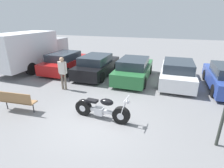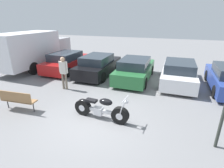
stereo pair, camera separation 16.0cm
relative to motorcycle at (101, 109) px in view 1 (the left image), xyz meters
name	(u,v)px [view 1 (the left image)]	position (x,y,z in m)	size (l,w,h in m)	color
ground_plane	(94,123)	(-0.13, -0.36, -0.41)	(60.00, 60.00, 0.00)	slate
motorcycle	(101,109)	(0.00, 0.00, 0.00)	(2.24, 0.62, 1.05)	black
parked_car_red	(66,62)	(-4.86, 5.28, 0.23)	(1.88, 4.35, 1.36)	red
parked_car_black	(97,66)	(-2.31, 5.08, 0.23)	(1.88, 4.35, 1.36)	black
parked_car_green	(134,70)	(0.24, 4.92, 0.23)	(1.88, 4.35, 1.36)	#286B38
parked_car_white	(177,73)	(2.78, 5.09, 0.23)	(1.88, 4.35, 1.36)	white
delivery_truck	(31,49)	(-7.48, 4.97, 1.08)	(2.19, 6.40, 2.70)	silver
park_bench	(17,100)	(-3.42, -0.59, 0.14)	(1.53, 0.51, 0.89)	#997047
person_standing	(63,71)	(-2.99, 2.11, 0.65)	(0.52, 0.24, 1.77)	#726656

